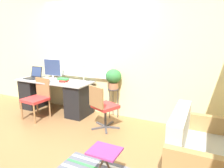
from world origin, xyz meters
name	(u,v)px	position (x,y,z in m)	size (l,w,h in m)	color
ground_plane	(78,122)	(0.00, 0.00, 0.00)	(14.00, 14.00, 0.00)	olive
wall_back_with_window	(94,53)	(-0.02, 0.73, 1.35)	(9.00, 0.12, 2.70)	beige
desk	(55,95)	(-0.86, 0.33, 0.39)	(1.83, 0.65, 0.74)	#9EA3A8
laptop	(34,76)	(-1.47, 0.31, 0.80)	(0.33, 0.32, 0.27)	black
monitor	(53,69)	(-1.01, 0.48, 0.97)	(0.49, 0.21, 0.47)	silver
keyboard	(44,80)	(-1.03, 0.19, 0.75)	(0.40, 0.12, 0.02)	slate
mouse	(54,81)	(-0.76, 0.21, 0.75)	(0.04, 0.07, 0.03)	silver
desk_lamp	(84,70)	(-0.08, 0.38, 1.01)	(0.12, 0.12, 0.41)	white
book_stack	(64,81)	(-0.44, 0.15, 0.80)	(0.22, 0.17, 0.12)	white
desk_chair_wooden	(37,97)	(-0.92, -0.14, 0.46)	(0.49, 0.50, 0.84)	olive
office_chair_swivel	(103,106)	(0.60, -0.03, 0.45)	(0.55, 0.57, 0.84)	#47474C
couch_loveseat	(201,160)	(2.33, -0.83, 0.30)	(0.77, 1.11, 0.86)	beige
plant_stand	(113,93)	(0.54, 0.56, 0.55)	(0.24, 0.24, 0.64)	#333338
potted_plant	(113,78)	(0.54, 0.56, 0.88)	(0.33, 0.33, 0.42)	#9E6B4C
folding_stool	(105,154)	(1.32, -1.31, 0.38)	(0.35, 0.30, 0.44)	#93337A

